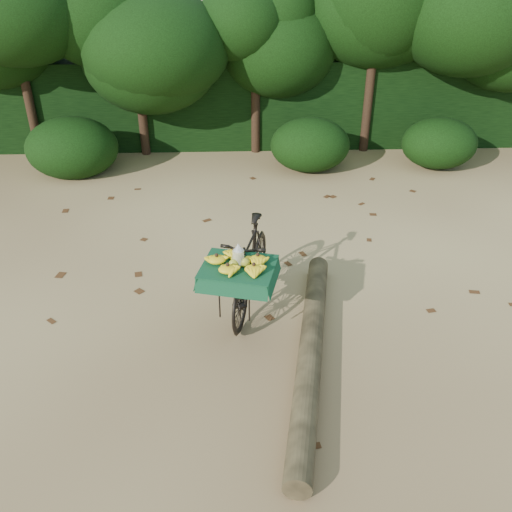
{
  "coord_description": "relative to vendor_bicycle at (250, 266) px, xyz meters",
  "views": [
    {
      "loc": [
        0.08,
        -5.64,
        3.91
      ],
      "look_at": [
        0.28,
        -0.54,
        0.91
      ],
      "focal_mm": 38.0,
      "sensor_mm": 36.0,
      "label": 1
    }
  ],
  "objects": [
    {
      "name": "fallen_log",
      "position": [
        0.61,
        -1.02,
        -0.43
      ],
      "size": [
        0.9,
        3.46,
        0.25
      ],
      "primitive_type": "cylinder",
      "rotation": [
        1.57,
        0.0,
        -0.19
      ],
      "color": "brown",
      "rests_on": "ground"
    },
    {
      "name": "hedge_backdrop",
      "position": [
        -0.22,
        6.47,
        0.35
      ],
      "size": [
        26.0,
        1.8,
        1.8
      ],
      "primitive_type": "cube",
      "color": "black",
      "rests_on": "ground"
    },
    {
      "name": "tree_row",
      "position": [
        -0.87,
        5.67,
        1.45
      ],
      "size": [
        14.5,
        2.0,
        4.0
      ],
      "primitive_type": null,
      "color": "black",
      "rests_on": "ground"
    },
    {
      "name": "bush_clumps",
      "position": [
        0.28,
        4.47,
        -0.1
      ],
      "size": [
        8.8,
        1.7,
        0.9
      ],
      "primitive_type": null,
      "color": "black",
      "rests_on": "ground"
    },
    {
      "name": "ground",
      "position": [
        -0.22,
        0.17,
        -0.55
      ],
      "size": [
        80.0,
        80.0,
        0.0
      ],
      "primitive_type": "plane",
      "color": "tan",
      "rests_on": "ground"
    },
    {
      "name": "vendor_bicycle",
      "position": [
        0.0,
        0.0,
        0.0
      ],
      "size": [
        1.06,
        1.92,
        1.08
      ],
      "rotation": [
        0.0,
        0.0,
        -0.25
      ],
      "color": "black",
      "rests_on": "ground"
    },
    {
      "name": "leaf_litter",
      "position": [
        -0.22,
        0.82,
        -0.55
      ],
      "size": [
        7.0,
        7.3,
        0.01
      ],
      "primitive_type": null,
      "color": "#492A13",
      "rests_on": "ground"
    }
  ]
}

